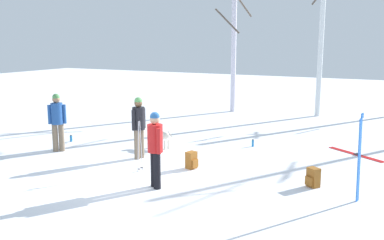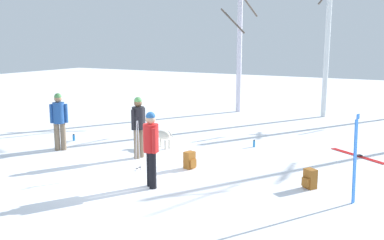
{
  "view_description": "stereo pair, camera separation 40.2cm",
  "coord_description": "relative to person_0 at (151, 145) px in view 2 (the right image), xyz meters",
  "views": [
    {
      "loc": [
        5.83,
        -8.22,
        3.27
      ],
      "look_at": [
        0.3,
        2.58,
        1.0
      ],
      "focal_mm": 40.53,
      "sensor_mm": 36.0,
      "label": 1
    },
    {
      "loc": [
        6.18,
        -8.03,
        3.27
      ],
      "look_at": [
        0.3,
        2.58,
        1.0
      ],
      "focal_mm": 40.53,
      "sensor_mm": 36.0,
      "label": 2
    }
  ],
  "objects": [
    {
      "name": "backpack_1",
      "position": [
        0.05,
        1.66,
        -0.77
      ],
      "size": [
        0.33,
        0.3,
        0.44
      ],
      "color": "#99591E",
      "rests_on": "ground_plane"
    },
    {
      "name": "ground_plane",
      "position": [
        -0.89,
        0.35,
        -0.98
      ],
      "size": [
        60.0,
        60.0,
        0.0
      ],
      "primitive_type": "plane",
      "color": "white"
    },
    {
      "name": "birch_tree_0",
      "position": [
        -2.37,
        10.49,
        2.32
      ],
      "size": [
        1.46,
        1.06,
        6.35
      ],
      "color": "silver",
      "rests_on": "ground_plane"
    },
    {
      "name": "ski_poles_0",
      "position": [
        -1.0,
        0.86,
        -0.24
      ],
      "size": [
        0.07,
        0.22,
        1.38
      ],
      "color": "#B2B2BC",
      "rests_on": "ground_plane"
    },
    {
      "name": "backpack_0",
      "position": [
        3.12,
        1.64,
        -0.77
      ],
      "size": [
        0.33,
        0.34,
        0.44
      ],
      "color": "#99591E",
      "rests_on": "ground_plane"
    },
    {
      "name": "ski_pair_planted_0",
      "position": [
        4.11,
        1.11,
        -0.07
      ],
      "size": [
        0.07,
        0.25,
        1.84
      ],
      "color": "blue",
      "rests_on": "ground_plane"
    },
    {
      "name": "water_bottle_0",
      "position": [
        0.68,
        4.58,
        -0.87
      ],
      "size": [
        0.07,
        0.07,
        0.23
      ],
      "color": "#1E72BF",
      "rests_on": "ground_plane"
    },
    {
      "name": "person_2",
      "position": [
        -4.25,
        1.42,
        0.0
      ],
      "size": [
        0.43,
        0.36,
        1.72
      ],
      "color": "#72604C",
      "rests_on": "ground_plane"
    },
    {
      "name": "birch_tree_1",
      "position": [
        1.34,
        11.08,
        2.76
      ],
      "size": [
        1.43,
        1.1,
        7.19
      ],
      "color": "silver",
      "rests_on": "ground_plane"
    },
    {
      "name": "dog",
      "position": [
        -1.75,
        3.13,
        -0.59
      ],
      "size": [
        0.87,
        0.38,
        0.57
      ],
      "color": "beige",
      "rests_on": "ground_plane"
    },
    {
      "name": "person_1",
      "position": [
        -1.69,
        1.86,
        0.0
      ],
      "size": [
        0.34,
        0.52,
        1.72
      ],
      "color": "#72604C",
      "rests_on": "ground_plane"
    },
    {
      "name": "person_0",
      "position": [
        0.0,
        0.0,
        0.0
      ],
      "size": [
        0.44,
        0.35,
        1.72
      ],
      "color": "black",
      "rests_on": "ground_plane"
    },
    {
      "name": "water_bottle_1",
      "position": [
        -4.79,
        2.52,
        -0.88
      ],
      "size": [
        0.08,
        0.08,
        0.22
      ],
      "color": "#1E72BF",
      "rests_on": "ground_plane"
    },
    {
      "name": "ski_pair_lying_0",
      "position": [
        3.64,
        5.02,
        -0.97
      ],
      "size": [
        1.67,
        1.22,
        0.05
      ],
      "color": "red",
      "rests_on": "ground_plane"
    }
  ]
}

